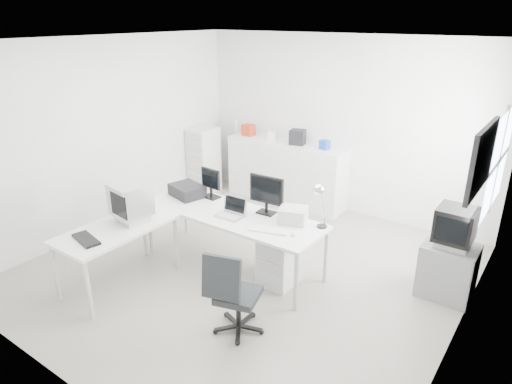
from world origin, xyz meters
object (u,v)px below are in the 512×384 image
Objects in this scene: filing_cabinet at (204,160)px; laptop at (230,209)px; crt_monitor at (131,201)px; sideboard at (286,172)px; drawer_pedestal at (281,260)px; tv_cabinet at (447,271)px; lcd_monitor_large at (267,195)px; inkjet_printer at (187,191)px; crt_tv at (455,228)px; main_desk at (232,240)px; side_desk at (120,256)px; office_chair at (238,291)px; lcd_monitor_small at (211,184)px; laser_printer at (293,215)px.

laptop is at bearing -41.96° from filing_cabinet.
sideboard is at bearing 94.74° from crt_monitor.
drawer_pedestal is 1.92m from tv_cabinet.
filing_cabinet is (-2.44, 1.57, -0.40)m from lcd_monitor_large.
tv_cabinet is (1.71, 0.87, 0.02)m from drawer_pedestal.
filing_cabinet is at bearing 147.57° from drawer_pedestal.
crt_tv reaches higher than inkjet_printer.
inkjet_printer is (-0.85, 0.10, 0.45)m from main_desk.
main_desk is 1.39m from side_desk.
main_desk is 1.14× the size of sideboard.
tv_cabinet is (3.26, 2.02, -0.06)m from side_desk.
filing_cabinet is at bearing -162.37° from sideboard.
lcd_monitor_large is 0.23× the size of sideboard.
main_desk is at bearing 52.31° from side_desk.
crt_monitor is at bearing -151.54° from crt_tv.
tv_cabinet is at bearing -11.32° from filing_cabinet.
filing_cabinet reaches higher than crt_tv.
main_desk is 5.37× the size of inkjet_printer.
side_desk is at bearing -148.26° from crt_tv.
tv_cabinet is at bearing 28.34° from inkjet_printer.
laptop reaches higher than side_desk.
laptop reaches higher than drawer_pedestal.
office_chair is 3.57m from sideboard.
lcd_monitor_large reaches higher than lcd_monitor_small.
filing_cabinet reaches higher than inkjet_printer.
tv_cabinet is 0.30× the size of sideboard.
drawer_pedestal is 1.05m from office_chair.
lcd_monitor_large is 2.17m from crt_tv.
laptop is at bearing -74.31° from sideboard.
tv_cabinet is (2.41, 0.92, -0.06)m from main_desk.
main_desk is 1.29m from office_chair.
tv_cabinet is (2.36, 1.02, -0.53)m from laptop.
main_desk is at bearing -74.82° from sideboard.
side_desk is 1.93m from drawer_pedestal.
filing_cabinet is (-2.14, 1.92, -0.26)m from laptop.
main_desk is 0.97m from inkjet_printer.
inkjet_printer is (-1.55, 0.05, 0.53)m from drawer_pedestal.
laser_printer is 1.81m from crt_tv.
sideboard is 1.54m from filing_cabinet.
lcd_monitor_small is 0.62× the size of tv_cabinet.
inkjet_printer is at bearing -176.38° from lcd_monitor_large.
side_desk is at bearing -67.06° from filing_cabinet.
crt_tv is 0.42× the size of filing_cabinet.
laser_printer reaches higher than side_desk.
drawer_pedestal is 1.93× the size of laptop.
inkjet_printer is 0.92m from laptop.
lcd_monitor_large reaches higher than office_chair.
lcd_monitor_small is 0.79× the size of crt_tv.
filing_cabinet is at bearing 168.68° from tv_cabinet.
laptop is 0.26× the size of filing_cabinet.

